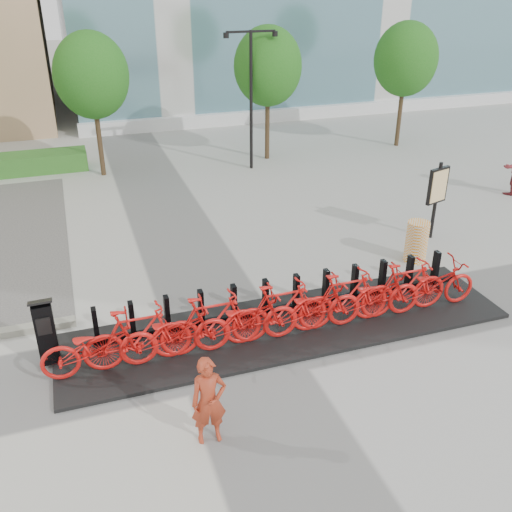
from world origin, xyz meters
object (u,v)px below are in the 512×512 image
object	(u,v)px
kiosk	(46,332)
worker_red	(209,401)
map_sign	(438,189)
bike_0	(99,346)
construction_barrel	(417,242)

from	to	relation	value
kiosk	worker_red	xyz separation A→B (m)	(2.44, -2.91, 0.03)
worker_red	map_sign	world-z (taller)	map_sign
bike_0	worker_red	bearing A→B (deg)	-146.13
kiosk	construction_barrel	world-z (taller)	kiosk
worker_red	construction_barrel	distance (m)	8.08
bike_0	worker_red	xyz separation A→B (m)	(1.53, -2.27, 0.15)
bike_0	map_sign	distance (m)	10.10
kiosk	map_sign	world-z (taller)	map_sign
bike_0	kiosk	world-z (taller)	kiosk
bike_0	construction_barrel	xyz separation A→B (m)	(8.24, 2.22, -0.09)
construction_barrel	worker_red	bearing A→B (deg)	-146.18
construction_barrel	bike_0	bearing A→B (deg)	-164.90
kiosk	map_sign	bearing A→B (deg)	12.38
bike_0	worker_red	size ratio (longest dim) A/B	1.35
kiosk	worker_red	bearing A→B (deg)	-52.21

